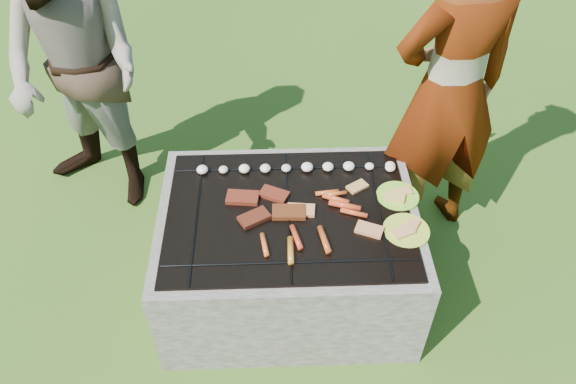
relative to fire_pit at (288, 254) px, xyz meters
name	(u,v)px	position (x,y,z in m)	size (l,w,h in m)	color
lawn	(288,286)	(0.00, 0.00, -0.28)	(60.00, 60.00, 0.00)	#1F4411
fire_pit	(288,254)	(0.00, 0.00, 0.00)	(1.30, 1.00, 0.62)	gray
mushrooms	(303,168)	(0.09, 0.30, 0.35)	(1.06, 0.08, 0.04)	white
pork_slabs	(265,205)	(-0.11, 0.04, 0.34)	(0.40, 0.30, 0.02)	#99311B
sausages	(319,222)	(0.15, -0.09, 0.34)	(0.53, 0.48, 0.03)	orange
bread_on_grate	(337,212)	(0.24, -0.02, 0.34)	(0.47, 0.41, 0.02)	tan
plate_far	(397,196)	(0.56, 0.09, 0.33)	(0.29, 0.29, 0.03)	#B1D934
plate_near	(406,231)	(0.56, -0.14, 0.33)	(0.26, 0.26, 0.03)	yellow
cook	(450,92)	(0.86, 0.51, 0.67)	(0.70, 0.46, 1.91)	#A69B8A
bystander	(76,73)	(-1.16, 0.83, 0.63)	(0.88, 0.69, 1.82)	#AAA08D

